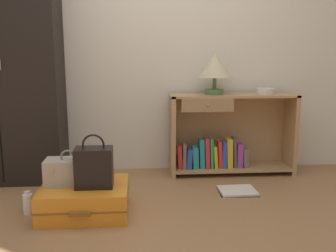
{
  "coord_description": "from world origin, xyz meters",
  "views": [
    {
      "loc": [
        -0.1,
        -2.36,
        1.17
      ],
      "look_at": [
        0.14,
        0.86,
        0.55
      ],
      "focal_mm": 41.55,
      "sensor_mm": 36.0,
      "label": 1
    }
  ],
  "objects": [
    {
      "name": "wardrobe",
      "position": [
        -1.29,
        1.2,
        1.07
      ],
      "size": [
        0.98,
        0.47,
        2.13
      ],
      "color": "black",
      "rests_on": "ground_plane"
    },
    {
      "name": "train_case",
      "position": [
        -0.62,
        0.42,
        0.31
      ],
      "size": [
        0.33,
        0.2,
        0.26
      ],
      "color": "#A89E8E",
      "rests_on": "suitcase_large"
    },
    {
      "name": "bookshelf",
      "position": [
        0.74,
        1.27,
        0.36
      ],
      "size": [
        1.2,
        0.35,
        0.77
      ],
      "color": "tan",
      "rests_on": "ground_plane"
    },
    {
      "name": "table_lamp",
      "position": [
        0.61,
        1.25,
        1.03
      ],
      "size": [
        0.3,
        0.3,
        0.38
      ],
      "color": "#4C7542",
      "rests_on": "bookshelf"
    },
    {
      "name": "ground_plane",
      "position": [
        0.0,
        0.0,
        0.0
      ],
      "size": [
        9.0,
        9.0,
        0.0
      ],
      "primitive_type": "plane",
      "color": "#9E7047"
    },
    {
      "name": "bottle",
      "position": [
        -0.92,
        0.4,
        0.08
      ],
      "size": [
        0.07,
        0.07,
        0.17
      ],
      "color": "white",
      "rests_on": "ground_plane"
    },
    {
      "name": "handbag",
      "position": [
        -0.43,
        0.34,
        0.36
      ],
      "size": [
        0.27,
        0.17,
        0.39
      ],
      "color": "black",
      "rests_on": "suitcase_large"
    },
    {
      "name": "bowl",
      "position": [
        1.11,
        1.28,
        0.8
      ],
      "size": [
        0.16,
        0.16,
        0.05
      ],
      "primitive_type": "cylinder",
      "color": "silver",
      "rests_on": "bookshelf"
    },
    {
      "name": "open_book_on_floor",
      "position": [
        0.72,
        0.72,
        0.01
      ],
      "size": [
        0.33,
        0.28,
        0.02
      ],
      "color": "white",
      "rests_on": "ground_plane"
    },
    {
      "name": "suitcase_large",
      "position": [
        -0.5,
        0.38,
        0.11
      ],
      "size": [
        0.63,
        0.54,
        0.21
      ],
      "color": "orange",
      "rests_on": "ground_plane"
    },
    {
      "name": "back_wall",
      "position": [
        0.0,
        1.5,
        1.3
      ],
      "size": [
        6.4,
        0.1,
        2.6
      ],
      "primitive_type": "cube",
      "color": "silver",
      "rests_on": "ground_plane"
    }
  ]
}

